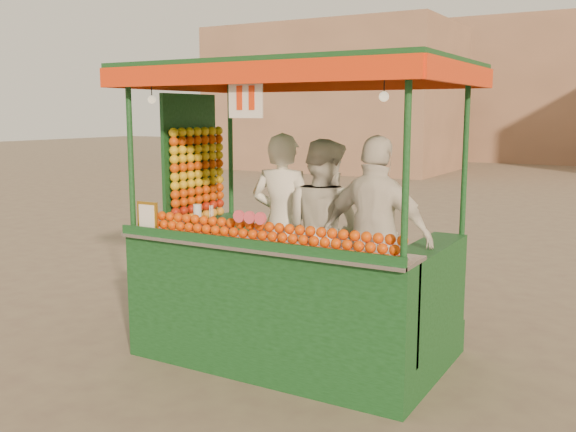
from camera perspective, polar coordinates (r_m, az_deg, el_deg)
The scene contains 7 objects.
ground at distance 7.01m, azimuth -1.58°, elevation -11.08°, with size 90.00×90.00×0.00m, color brown.
building_left at distance 28.47m, azimuth 4.18°, elevation 10.27°, with size 10.00×6.00×6.00m, color #A2785C.
building_center at distance 36.03m, azimuth 21.70°, elevation 10.21°, with size 14.00×7.00×7.00m, color #A2785C.
juice_cart at distance 6.36m, azimuth -0.36°, elevation -4.40°, with size 3.17×2.05×2.88m.
vendor_left at distance 6.79m, azimuth -0.48°, elevation -0.59°, with size 0.75×0.56×1.88m.
vendor_middle at distance 6.59m, azimuth 3.11°, elevation -1.14°, with size 1.02×0.88×1.83m.
vendor_right at distance 6.04m, azimuth 7.83°, elevation -1.87°, with size 1.14×0.54×1.89m.
Camera 1 is at (3.46, -5.60, 2.42)m, focal length 40.23 mm.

